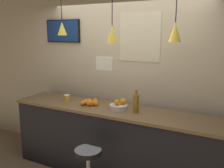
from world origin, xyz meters
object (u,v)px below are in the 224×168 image
Objects in this scene: juice_bottle at (136,103)px; spread_jar at (67,98)px; bar_stool at (88,168)px; mounted_tv at (63,31)px; fruit_bowl at (119,105)px.

spread_jar is (-1.16, -0.00, -0.08)m from juice_bottle.
juice_bottle is (0.39, 0.59, 0.76)m from bar_stool.
bar_stool is 2.27m from mounted_tv.
bar_stool is at bearing -123.13° from juice_bottle.
bar_stool is 0.97× the size of mounted_tv.
fruit_bowl is 1.66m from mounted_tv.
mounted_tv is at bearing 162.42° from fruit_bowl.
bar_stool is at bearing -41.64° from mounted_tv.
bar_stool is at bearing -37.47° from spread_jar.
fruit_bowl is at bearing 77.33° from bar_stool.
juice_bottle is 1.16m from spread_jar.
mounted_tv is at bearing 164.90° from juice_bottle.
mounted_tv is (-0.35, 0.41, 1.02)m from spread_jar.
mounted_tv is (-1.26, 0.40, 1.01)m from fruit_bowl.
juice_bottle is 1.82m from mounted_tv.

